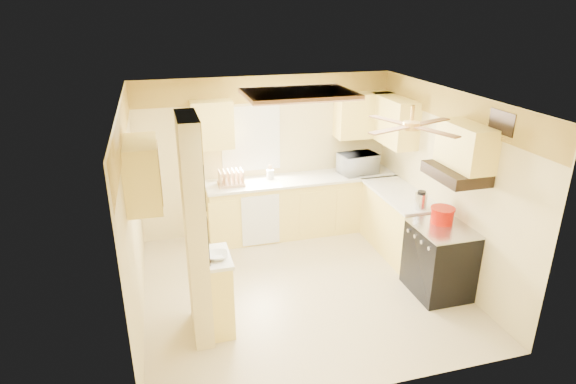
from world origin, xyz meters
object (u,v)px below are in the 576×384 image
object	(u,v)px
bowl	(218,256)
kettle	(421,201)
stove	(439,260)
dutch_oven	(442,215)
microwave	(358,163)

from	to	relation	value
bowl	kettle	size ratio (longest dim) A/B	0.92
stove	bowl	bearing A→B (deg)	-178.77
stove	dutch_oven	xyz separation A→B (m)	(0.06, 0.14, 0.56)
microwave	dutch_oven	size ratio (longest dim) A/B	1.94
microwave	dutch_oven	world-z (taller)	microwave
microwave	kettle	size ratio (longest dim) A/B	2.34
bowl	microwave	bearing A→B (deg)	40.43
stove	bowl	world-z (taller)	bowl
microwave	kettle	xyz separation A→B (m)	(0.23, -1.57, -0.05)
microwave	bowl	xyz separation A→B (m)	(-2.56, -2.18, -0.13)
microwave	dutch_oven	distance (m)	2.01
bowl	stove	bearing A→B (deg)	1.23
bowl	dutch_oven	xyz separation A→B (m)	(2.86, 0.20, 0.05)
bowl	kettle	xyz separation A→B (m)	(2.79, 0.61, 0.09)
stove	bowl	size ratio (longest dim) A/B	3.93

